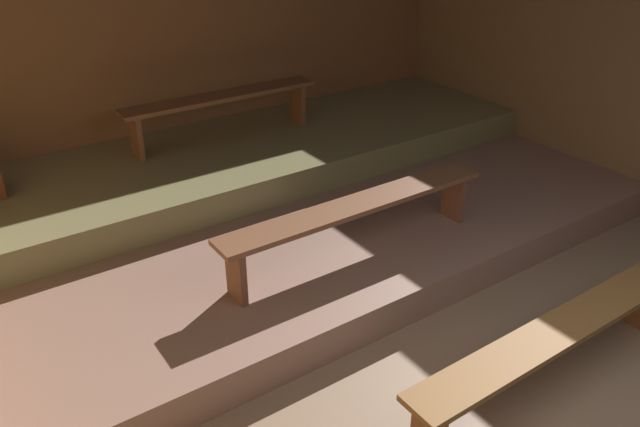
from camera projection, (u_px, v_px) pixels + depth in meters
ground at (358, 273)px, 5.20m from camera, size 6.68×6.00×0.08m
wall_back at (207, 43)px, 6.44m from camera, size 6.68×0.06×2.75m
wall_right at (605, 54)px, 6.02m from camera, size 0.06×6.00×2.75m
platform_lower at (299, 212)px, 5.77m from camera, size 5.88×3.40×0.28m
platform_middle at (253, 155)px, 6.24m from camera, size 5.88×1.72×0.28m
bench_floor_center at (555, 339)px, 3.82m from camera, size 2.33×0.28×0.45m
bench_lower_center at (358, 212)px, 4.69m from camera, size 2.32×0.28×0.45m
bench_middle_center at (222, 103)px, 6.11m from camera, size 2.02×0.28×0.45m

